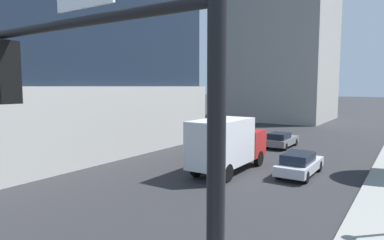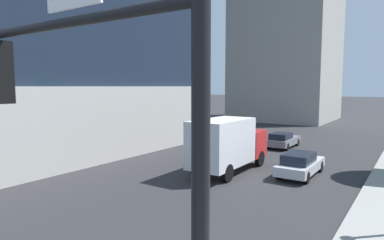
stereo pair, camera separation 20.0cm
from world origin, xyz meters
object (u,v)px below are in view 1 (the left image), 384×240
object	(u,v)px
traffic_light_pole	(101,136)
car_silver	(299,164)
construction_building	(285,34)
car_gray	(281,140)
box_truck	(227,143)

from	to	relation	value
traffic_light_pole	car_silver	world-z (taller)	traffic_light_pole
construction_building	car_gray	bearing A→B (deg)	-71.75
construction_building	traffic_light_pole	bearing A→B (deg)	-74.08
construction_building	box_truck	bearing A→B (deg)	-76.81
car_silver	box_truck	distance (m)	4.61
car_gray	traffic_light_pole	bearing A→B (deg)	-76.43
construction_building	car_silver	distance (m)	39.33
construction_building	car_gray	size ratio (longest dim) A/B	7.42
traffic_light_pole	car_gray	world-z (taller)	traffic_light_pole
car_gray	box_truck	xyz separation A→B (m)	(0.00, -10.57, 1.20)
car_silver	box_truck	size ratio (longest dim) A/B	0.68
traffic_light_pole	car_gray	size ratio (longest dim) A/B	1.60
traffic_light_pole	car_silver	size ratio (longest dim) A/B	1.50
construction_building	traffic_light_pole	xyz separation A→B (m)	(14.93, -52.34, -9.25)
box_truck	car_silver	bearing A→B (deg)	23.17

